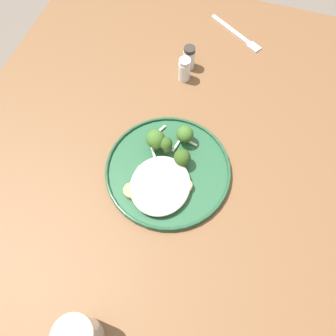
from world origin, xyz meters
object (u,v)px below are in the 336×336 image
Objects in this scene: broccoli_floret_front_edge at (155,139)px; salt_shaker at (184,69)px; water_glass at (80,336)px; pepper_shaker at (189,58)px; seared_scallop_large_seared at (163,195)px; seared_scallop_rear_pale at (143,171)px; broccoli_floret_right_tilted at (166,144)px; dinner_fork at (237,34)px; seared_scallop_center_golden at (158,179)px; seared_scallop_left_edge at (147,191)px; seared_scallop_front_small at (131,191)px; seared_scallop_tilted_round at (186,186)px; dinner_plate at (168,170)px; broccoli_floret_split_head at (182,157)px; broccoli_floret_beside_noodles at (185,134)px; seared_scallop_tiny_bay at (167,178)px.

salt_shaker is (0.23, 0.00, -0.01)m from broccoli_floret_front_edge.
water_glass reaches higher than pepper_shaker.
seared_scallop_large_seared and seared_scallop_rear_pale have the same top height.
broccoli_floret_right_tilted is 0.32× the size of dinner_fork.
seared_scallop_left_edge is (-0.04, 0.01, 0.00)m from seared_scallop_center_golden.
seared_scallop_front_small is 0.13m from broccoli_floret_right_tilted.
pepper_shaker is at bearing 5.45° from broccoli_floret_right_tilted.
seared_scallop_large_seared reaches higher than seared_scallop_tilted_round.
dinner_plate is at bearing -20.39° from seared_scallop_left_edge.
dinner_plate is at bearing -136.52° from broccoli_floret_front_edge.
dinner_fork is (0.51, -0.11, -0.02)m from seared_scallop_rear_pale.
broccoli_floret_right_tilted reaches higher than broccoli_floret_split_head.
seared_scallop_rear_pale reaches higher than seared_scallop_tilted_round.
seared_scallop_large_seared is (0.00, -0.04, 0.00)m from seared_scallop_left_edge.
broccoli_floret_split_head is (-0.06, -0.01, -0.00)m from broccoli_floret_beside_noodles.
broccoli_floret_front_edge reaches higher than salt_shaker.
broccoli_floret_front_edge is at bearing -6.18° from seared_scallop_front_small.
seared_scallop_rear_pale is at bearing 124.01° from broccoli_floret_split_head.
water_glass reaches higher than seared_scallop_tilted_round.
pepper_shaker is at bearing 0.44° from water_glass.
broccoli_floret_front_edge is at bearing -179.92° from pepper_shaker.
seared_scallop_tilted_round is 0.54× the size of broccoli_floret_beside_noodles.
seared_scallop_tilted_round is 0.58× the size of broccoli_floret_split_head.
seared_scallop_center_golden is at bearing 118.32° from seared_scallop_tiny_bay.
seared_scallop_large_seared is 0.23× the size of water_glass.
broccoli_floret_beside_noodles reaches higher than dinner_fork.
dinner_plate is at bearing -37.01° from seared_scallop_front_small.
seared_scallop_tiny_bay is at bearing -165.25° from dinner_plate.
seared_scallop_tilted_round is at bearing -162.63° from salt_shaker.
dinner_plate is 10.46× the size of seared_scallop_rear_pale.
broccoli_floret_beside_noodles is 0.25m from pepper_shaker.
dinner_plate is 0.49m from dinner_fork.
seared_scallop_rear_pale is at bearing 30.09° from seared_scallop_left_edge.
broccoli_floret_front_edge is at bearing 9.61° from seared_scallop_left_edge.
seared_scallop_large_seared is at bearing -170.82° from salt_shaker.
dinner_plate is 0.09m from broccoli_floret_beside_noodles.
seared_scallop_front_small is at bearing 3.61° from water_glass.
pepper_shaker reaches higher than dinner_plate.
seared_scallop_rear_pale is at bearing 55.45° from seared_scallop_large_seared.
broccoli_floret_front_edge reaches higher than broccoli_floret_right_tilted.
water_glass is at bearing 172.39° from seared_scallop_tiny_bay.
seared_scallop_large_seared is 0.39× the size of pepper_shaker.
seared_scallop_tilted_round is at bearing -164.67° from pepper_shaker.
seared_scallop_rear_pale is 0.52× the size of broccoli_floret_beside_noodles.
dinner_fork is at bearing -12.82° from broccoli_floret_front_edge.
salt_shaker reaches higher than dinner_fork.
seared_scallop_large_seared is 0.39× the size of salt_shaker.
pepper_shaker reaches higher than seared_scallop_front_small.
seared_scallop_left_edge is 0.22× the size of water_glass.
seared_scallop_left_edge is at bearing 159.61° from dinner_plate.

